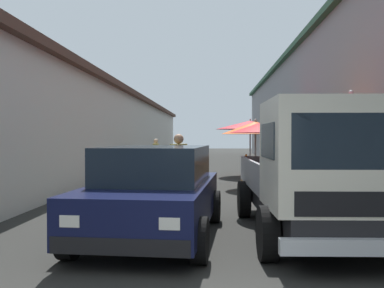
% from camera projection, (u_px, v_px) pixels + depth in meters
% --- Properties ---
extents(ground, '(90.00, 90.00, 0.00)m').
position_uv_depth(ground, '(212.00, 180.00, 15.84)').
color(ground, '#282826').
extents(building_left_whitewash, '(49.80, 7.50, 3.87)m').
position_uv_depth(building_left_whitewash, '(39.00, 129.00, 18.42)').
color(building_left_whitewash, beige).
rests_on(building_left_whitewash, ground).
extents(fruit_stall_far_right, '(2.86, 2.86, 2.36)m').
position_uv_depth(fruit_stall_far_right, '(250.00, 130.00, 17.62)').
color(fruit_stall_far_right, '#9E9EA3').
rests_on(fruit_stall_far_right, ground).
extents(fruit_stall_mid_lane, '(2.18, 2.18, 2.13)m').
position_uv_depth(fruit_stall_mid_lane, '(282.00, 138.00, 9.03)').
color(fruit_stall_mid_lane, '#9E9EA3').
rests_on(fruit_stall_mid_lane, ground).
extents(fruit_stall_near_left, '(2.72, 2.72, 2.33)m').
position_uv_depth(fruit_stall_near_left, '(349.00, 123.00, 6.62)').
color(fruit_stall_near_left, '#9E9EA3').
rests_on(fruit_stall_near_left, ground).
extents(fruit_stall_near_right, '(2.10, 2.10, 2.28)m').
position_uv_depth(fruit_stall_near_right, '(324.00, 132.00, 11.25)').
color(fruit_stall_near_right, '#9E9EA3').
rests_on(fruit_stall_near_right, ground).
extents(fruit_stall_far_left, '(2.15, 2.15, 2.18)m').
position_uv_depth(fruit_stall_far_left, '(255.00, 137.00, 13.43)').
color(fruit_stall_far_left, '#9E9EA3').
rests_on(fruit_stall_far_left, ground).
extents(hatchback_car, '(4.02, 2.16, 1.45)m').
position_uv_depth(hatchback_car, '(155.00, 191.00, 6.82)').
color(hatchback_car, '#0F1438').
rests_on(hatchback_car, ground).
extents(delivery_truck, '(4.96, 2.07, 2.08)m').
position_uv_depth(delivery_truck, '(321.00, 176.00, 6.16)').
color(delivery_truck, black).
rests_on(delivery_truck, ground).
extents(vendor_by_crates, '(0.61, 0.38, 1.67)m').
position_uv_depth(vendor_by_crates, '(179.00, 164.00, 9.82)').
color(vendor_by_crates, '#232328').
rests_on(vendor_by_crates, ground).
extents(vendor_in_shade, '(0.62, 0.22, 1.53)m').
position_uv_depth(vendor_in_shade, '(156.00, 153.00, 19.36)').
color(vendor_in_shade, '#665B4C').
rests_on(vendor_in_shade, ground).
extents(plastic_stool, '(0.30, 0.30, 0.43)m').
position_uv_depth(plastic_stool, '(113.00, 178.00, 13.40)').
color(plastic_stool, red).
rests_on(plastic_stool, ground).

